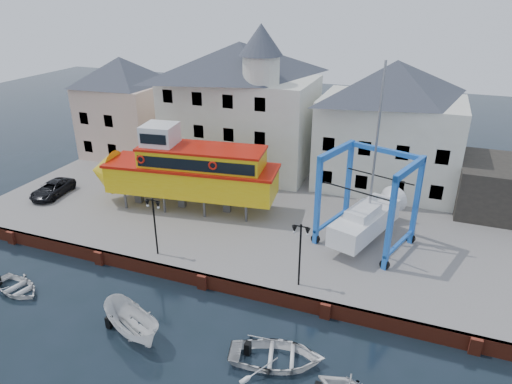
% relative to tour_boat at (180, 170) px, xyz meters
% --- Properties ---
extents(ground, '(140.00, 140.00, 0.00)m').
position_rel_tour_boat_xyz_m(ground, '(6.04, -8.34, -4.27)').
color(ground, black).
rests_on(ground, ground).
extents(hardstanding, '(44.00, 22.00, 1.00)m').
position_rel_tour_boat_xyz_m(hardstanding, '(6.04, 2.66, -3.77)').
color(hardstanding, slate).
rests_on(hardstanding, ground).
extents(quay_wall, '(44.00, 0.47, 1.00)m').
position_rel_tour_boat_xyz_m(quay_wall, '(6.04, -8.24, -3.77)').
color(quay_wall, maroon).
rests_on(quay_wall, ground).
extents(building_pink, '(8.00, 7.00, 10.30)m').
position_rel_tour_boat_xyz_m(building_pink, '(-11.96, 9.65, 1.88)').
color(building_pink, beige).
rests_on(building_pink, hardstanding).
extents(building_white_main, '(14.00, 8.30, 14.00)m').
position_rel_tour_boat_xyz_m(building_white_main, '(1.17, 10.05, 3.08)').
color(building_white_main, silver).
rests_on(building_white_main, hardstanding).
extents(building_white_right, '(12.00, 8.00, 11.20)m').
position_rel_tour_boat_xyz_m(building_white_right, '(15.04, 10.65, 2.33)').
color(building_white_right, silver).
rests_on(building_white_right, hardstanding).
extents(shed_dark, '(8.00, 7.00, 4.00)m').
position_rel_tour_boat_xyz_m(shed_dark, '(25.04, 8.66, -1.27)').
color(shed_dark, '#272420').
rests_on(shed_dark, hardstanding).
extents(lamp_post_left, '(1.12, 0.32, 4.20)m').
position_rel_tour_boat_xyz_m(lamp_post_left, '(2.04, -7.14, -0.09)').
color(lamp_post_left, black).
rests_on(lamp_post_left, hardstanding).
extents(lamp_post_right, '(1.12, 0.32, 4.20)m').
position_rel_tour_boat_xyz_m(lamp_post_right, '(12.04, -7.14, -0.09)').
color(lamp_post_right, black).
rests_on(lamp_post_right, hardstanding).
extents(tour_boat, '(16.26, 5.82, 6.93)m').
position_rel_tour_boat_xyz_m(tour_boat, '(0.00, 0.00, 0.00)').
color(tour_boat, '#59595E').
rests_on(tour_boat, hardstanding).
extents(travel_lift, '(7.03, 8.61, 12.64)m').
position_rel_tour_boat_xyz_m(travel_lift, '(15.18, 0.07, -1.15)').
color(travel_lift, blue).
rests_on(travel_lift, hardstanding).
extents(van, '(2.51, 4.62, 1.23)m').
position_rel_tour_boat_xyz_m(van, '(-11.70, -2.09, -2.65)').
color(van, black).
rests_on(van, hardstanding).
extents(motorboat_a, '(5.03, 3.64, 1.83)m').
position_rel_tour_boat_xyz_m(motorboat_a, '(4.40, -13.57, -4.27)').
color(motorboat_a, white).
rests_on(motorboat_a, ground).
extents(motorboat_b, '(5.63, 4.61, 1.02)m').
position_rel_tour_boat_xyz_m(motorboat_b, '(12.49, -12.70, -4.27)').
color(motorboat_b, white).
rests_on(motorboat_b, ground).
extents(motorboat_d, '(4.22, 3.42, 0.77)m').
position_rel_tour_boat_xyz_m(motorboat_d, '(-4.88, -12.82, -4.27)').
color(motorboat_d, white).
rests_on(motorboat_d, ground).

